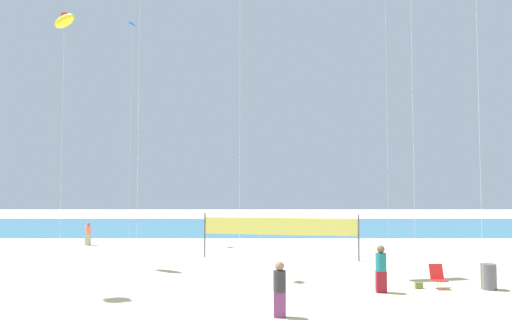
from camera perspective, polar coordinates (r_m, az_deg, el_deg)
name	(u,v)px	position (r m, az deg, el deg)	size (l,w,h in m)	color
ground_plane	(215,310)	(15.71, -4.97, -17.56)	(120.00, 120.00, 0.00)	beige
ocean_band	(242,226)	(45.14, -1.66, -8.00)	(120.00, 20.00, 0.01)	teal
beachgoer_teal_shirt	(381,267)	(18.38, 14.83, -12.39)	(0.39, 0.39, 1.72)	maroon
beachgoer_coral_shirt	(88,233)	(33.05, -19.59, -8.27)	(0.35, 0.35, 1.52)	#99B28C
beachgoer_charcoal_shirt	(280,287)	(14.66, 2.86, -15.07)	(0.38, 0.38, 1.65)	#7A3872
folding_beach_chair	(438,276)	(19.89, 21.06, -12.89)	(0.52, 0.65, 0.89)	red
trash_barrel	(489,277)	(20.38, 26.24, -12.50)	(0.56, 0.56, 0.96)	#595960
volleyball_net	(280,228)	(25.45, 2.88, -8.20)	(8.20, 1.39, 2.40)	#4C4C51
beach_handbag	(419,286)	(19.60, 19.04, -14.11)	(0.29, 0.15, 0.24)	olive
kite_blue_diamond	(132,27)	(34.92, -14.70, 15.25)	(0.78, 0.78, 15.30)	silver
kite_yellow_inflatable	(64,21)	(26.67, -22.10, 15.22)	(1.63, 1.41, 12.64)	silver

